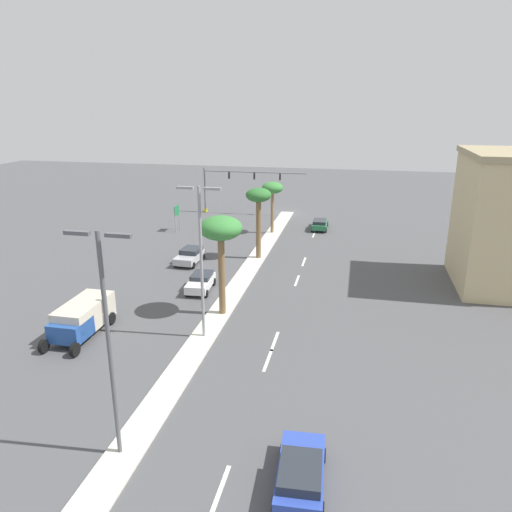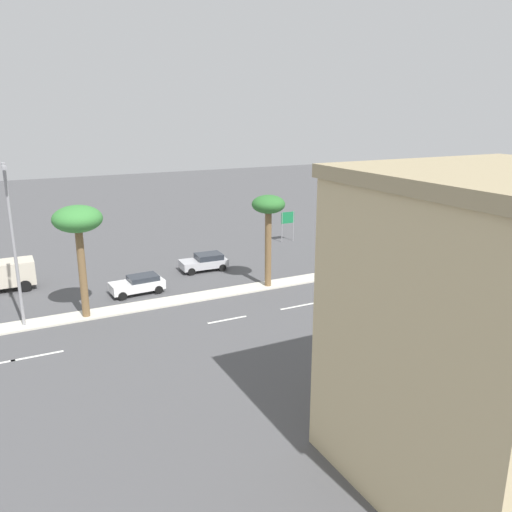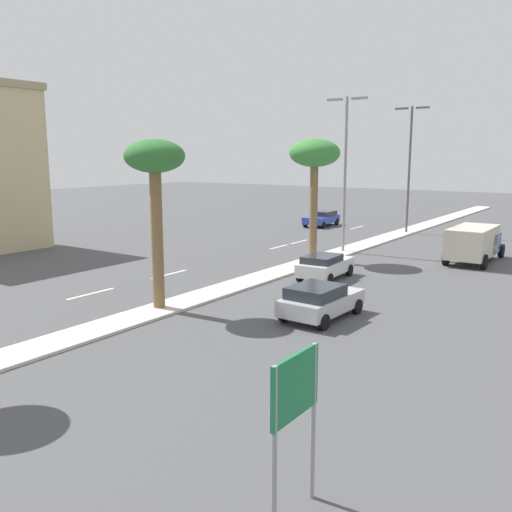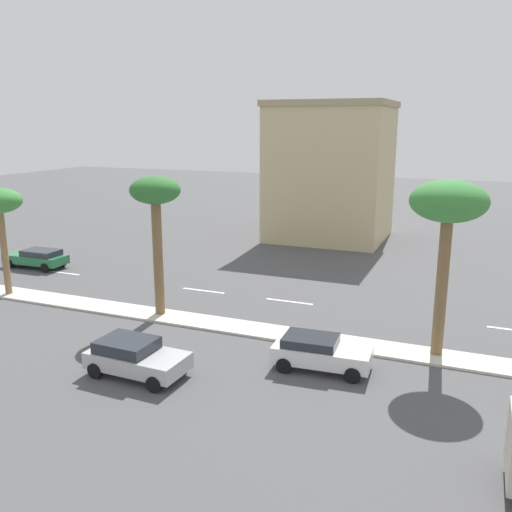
% 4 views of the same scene
% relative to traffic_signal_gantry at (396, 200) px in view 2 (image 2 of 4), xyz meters
% --- Properties ---
extents(ground_plane, '(160.00, 160.00, 0.00)m').
position_rel_traffic_signal_gantry_xyz_m(ground_plane, '(-7.96, 29.47, -4.19)').
color(ground_plane, '#4C4C4F').
extents(median_curb, '(1.80, 80.73, 0.12)m').
position_rel_traffic_signal_gantry_xyz_m(median_curb, '(-7.96, 38.44, -4.13)').
color(median_curb, beige).
rests_on(median_curb, ground).
extents(lane_stripe_mid, '(0.20, 2.80, 0.01)m').
position_rel_traffic_signal_gantry_xyz_m(lane_stripe_mid, '(-12.87, 2.07, -4.18)').
color(lane_stripe_mid, silver).
rests_on(lane_stripe_mid, ground).
extents(lane_stripe_leading, '(0.20, 2.80, 0.01)m').
position_rel_traffic_signal_gantry_xyz_m(lane_stripe_leading, '(-12.87, 9.19, -4.18)').
color(lane_stripe_leading, silver).
rests_on(lane_stripe_leading, ground).
extents(lane_stripe_front, '(0.20, 2.80, 0.01)m').
position_rel_traffic_signal_gantry_xyz_m(lane_stripe_front, '(-12.87, 19.91, -4.18)').
color(lane_stripe_front, silver).
rests_on(lane_stripe_front, ground).
extents(lane_stripe_left, '(0.20, 2.80, 0.01)m').
position_rel_traffic_signal_gantry_xyz_m(lane_stripe_left, '(-12.87, 25.40, -4.18)').
color(lane_stripe_left, silver).
rests_on(lane_stripe_left, ground).
extents(lane_stripe_trailing, '(0.20, 2.80, 0.01)m').
position_rel_traffic_signal_gantry_xyz_m(lane_stripe_trailing, '(-12.87, 37.22, -4.18)').
color(lane_stripe_trailing, silver).
rests_on(lane_stripe_trailing, ground).
extents(traffic_signal_gantry, '(14.87, 0.53, 6.40)m').
position_rel_traffic_signal_gantry_xyz_m(traffic_signal_gantry, '(0.00, 0.00, 0.00)').
color(traffic_signal_gantry, slate).
rests_on(traffic_signal_gantry, ground).
extents(directional_road_sign, '(0.10, 1.53, 3.19)m').
position_rel_traffic_signal_gantry_xyz_m(directional_road_sign, '(3.98, 11.02, -1.90)').
color(directional_road_sign, gray).
rests_on(directional_road_sign, ground).
extents(commercial_building, '(9.29, 9.86, 11.66)m').
position_rel_traffic_signal_gantry_xyz_m(commercial_building, '(-31.09, 22.85, 1.66)').
color(commercial_building, '#C6B284').
rests_on(commercial_building, ground).
extents(palm_tree_far, '(2.55, 2.55, 6.19)m').
position_rel_traffic_signal_gantry_xyz_m(palm_tree_far, '(-7.77, 9.67, 1.20)').
color(palm_tree_far, olive).
rests_on(palm_tree_far, median_curb).
extents(palm_tree_outboard, '(2.56, 2.56, 7.21)m').
position_rel_traffic_signal_gantry_xyz_m(palm_tree_outboard, '(-8.15, 19.81, 1.94)').
color(palm_tree_outboard, brown).
rests_on(palm_tree_outboard, median_curb).
extents(palm_tree_right, '(3.17, 3.17, 7.56)m').
position_rel_traffic_signal_gantry_xyz_m(palm_tree_right, '(-8.23, 33.75, 2.33)').
color(palm_tree_right, brown).
rests_on(palm_tree_right, median_curb).
extents(street_lamp_mid, '(2.90, 0.24, 10.37)m').
position_rel_traffic_signal_gantry_xyz_m(street_lamp_mid, '(-7.98, 37.61, 1.97)').
color(street_lamp_mid, gray).
rests_on(street_lamp_mid, median_curb).
extents(sedan_silver_far, '(2.21, 4.09, 1.45)m').
position_rel_traffic_signal_gantry_xyz_m(sedan_silver_far, '(-1.73, 22.65, -3.41)').
color(sedan_silver_far, '#B2B2B7').
rests_on(sedan_silver_far, ground).
extents(sedan_white_outboard, '(2.11, 4.08, 1.38)m').
position_rel_traffic_signal_gantry_xyz_m(sedan_white_outboard, '(-5.06, 29.37, -3.44)').
color(sedan_white_outboard, silver).
rests_on(sedan_white_outboard, ground).
extents(sedan_green_mid, '(1.94, 4.52, 1.30)m').
position_rel_traffic_signal_gantry_xyz_m(sedan_green_mid, '(-13.35, 6.56, -3.47)').
color(sedan_green_mid, '#287047').
rests_on(sedan_green_mid, ground).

